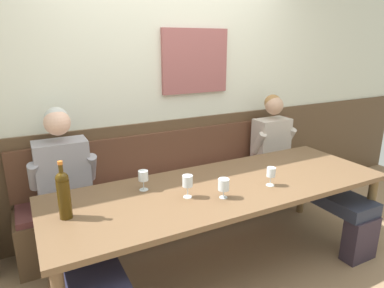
# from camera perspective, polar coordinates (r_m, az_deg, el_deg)

# --- Properties ---
(ground_plane) EXTENTS (6.80, 6.80, 0.02)m
(ground_plane) POSITION_cam_1_polar(r_m,az_deg,el_deg) (2.94, 5.82, -20.65)
(ground_plane) COLOR #927354
(ground_plane) RESTS_ON ground
(room_wall_back) EXTENTS (6.80, 0.12, 2.80)m
(room_wall_back) POSITION_cam_1_polar(r_m,az_deg,el_deg) (3.32, -3.95, 10.33)
(room_wall_back) COLOR silver
(room_wall_back) RESTS_ON ground
(wood_wainscot_panel) EXTENTS (6.80, 0.03, 1.04)m
(wood_wainscot_panel) POSITION_cam_1_polar(r_m,az_deg,el_deg) (3.48, -3.34, -4.35)
(wood_wainscot_panel) COLOR brown
(wood_wainscot_panel) RESTS_ON ground
(wall_bench) EXTENTS (2.96, 0.42, 0.94)m
(wall_bench) POSITION_cam_1_polar(r_m,az_deg,el_deg) (3.40, -1.79, -9.26)
(wall_bench) COLOR brown
(wall_bench) RESTS_ON ground
(dining_table) EXTENTS (2.66, 0.92, 0.72)m
(dining_table) POSITION_cam_1_polar(r_m,az_deg,el_deg) (2.65, 5.23, -8.13)
(dining_table) COLOR brown
(dining_table) RESTS_ON ground
(person_center_right_seat) EXTENTS (0.51, 1.37, 1.30)m
(person_center_right_seat) POSITION_cam_1_polar(r_m,az_deg,el_deg) (2.64, -19.49, -10.01)
(person_center_right_seat) COLOR #2A3138
(person_center_right_seat) RESTS_ON ground
(person_left_seat) EXTENTS (0.49, 1.36, 1.24)m
(person_left_seat) POSITION_cam_1_polar(r_m,az_deg,el_deg) (3.56, 17.14, -3.30)
(person_left_seat) COLOR #302733
(person_left_seat) RESTS_ON ground
(wine_bottle_clear_water) EXTENTS (0.08, 0.08, 0.37)m
(wine_bottle_clear_water) POSITION_cam_1_polar(r_m,az_deg,el_deg) (2.23, -20.77, -7.80)
(wine_bottle_clear_water) COLOR #402B09
(wine_bottle_clear_water) RESTS_ON dining_table
(wine_glass_near_bucket) EXTENTS (0.07, 0.07, 0.15)m
(wine_glass_near_bucket) POSITION_cam_1_polar(r_m,az_deg,el_deg) (2.52, -8.20, -5.46)
(wine_glass_near_bucket) COLOR silver
(wine_glass_near_bucket) RESTS_ON dining_table
(wine_glass_right_end) EXTENTS (0.07, 0.07, 0.14)m
(wine_glass_right_end) POSITION_cam_1_polar(r_m,az_deg,el_deg) (2.64, 13.15, -4.79)
(wine_glass_right_end) COLOR silver
(wine_glass_right_end) RESTS_ON dining_table
(wine_glass_mid_right) EXTENTS (0.07, 0.07, 0.16)m
(wine_glass_mid_right) POSITION_cam_1_polar(r_m,az_deg,el_deg) (2.38, -0.75, -6.42)
(wine_glass_mid_right) COLOR silver
(wine_glass_mid_right) RESTS_ON dining_table
(wine_glass_left_end) EXTENTS (0.08, 0.08, 0.14)m
(wine_glass_left_end) POSITION_cam_1_polar(r_m,az_deg,el_deg) (2.39, 5.34, -6.95)
(wine_glass_left_end) COLOR silver
(wine_glass_left_end) RESTS_ON dining_table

